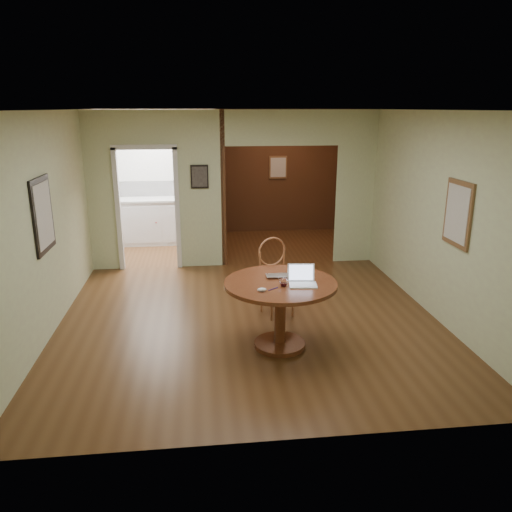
{
  "coord_description": "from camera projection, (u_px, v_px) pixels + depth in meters",
  "views": [
    {
      "loc": [
        -0.62,
        -6.08,
        2.73
      ],
      "look_at": [
        0.06,
        -0.2,
        0.96
      ],
      "focal_mm": 35.0,
      "sensor_mm": 36.0,
      "label": 1
    }
  ],
  "objects": [
    {
      "name": "floor",
      "position": [
        250.0,
        321.0,
        6.64
      ],
      "size": [
        5.0,
        5.0,
        0.0
      ],
      "primitive_type": "plane",
      "color": "#4C2D15",
      "rests_on": "ground"
    },
    {
      "name": "open_laptop",
      "position": [
        302.0,
        279.0,
        5.63
      ],
      "size": [
        0.33,
        0.3,
        0.22
      ],
      "rotation": [
        0.0,
        0.0,
        -0.11
      ],
      "color": "white",
      "rests_on": "dining_table"
    },
    {
      "name": "grocery_bag",
      "position": [
        196.0,
        191.0,
        10.26
      ],
      "size": [
        0.33,
        0.31,
        0.26
      ],
      "primitive_type": "ellipsoid",
      "rotation": [
        0.0,
        0.0,
        -0.37
      ],
      "color": "#C6AF91",
      "rests_on": "kitchen_cabinet"
    },
    {
      "name": "pen",
      "position": [
        273.0,
        289.0,
        5.48
      ],
      "size": [
        0.12,
        0.09,
        0.01
      ],
      "primitive_type": "cylinder",
      "rotation": [
        0.0,
        1.57,
        0.63
      ],
      "color": "#0F0D5E",
      "rests_on": "dining_table"
    },
    {
      "name": "wine_glass",
      "position": [
        284.0,
        282.0,
        5.56
      ],
      "size": [
        0.09,
        0.09,
        0.1
      ],
      "primitive_type": null,
      "color": "white",
      "rests_on": "dining_table"
    },
    {
      "name": "closed_laptop",
      "position": [
        282.0,
        277.0,
        5.81
      ],
      "size": [
        0.37,
        0.24,
        0.03
      ],
      "primitive_type": "imported",
      "rotation": [
        0.0,
        0.0,
        0.0
      ],
      "color": "#A7A6AB",
      "rests_on": "dining_table"
    },
    {
      "name": "kitchen_cabinet",
      "position": [
        165.0,
        221.0,
        10.36
      ],
      "size": [
        2.06,
        0.6,
        0.94
      ],
      "color": "silver",
      "rests_on": "ground"
    },
    {
      "name": "mouse",
      "position": [
        262.0,
        290.0,
        5.4
      ],
      "size": [
        0.1,
        0.06,
        0.04
      ],
      "primitive_type": "ellipsoid",
      "rotation": [
        0.0,
        0.0,
        -0.04
      ],
      "color": "white",
      "rests_on": "dining_table"
    },
    {
      "name": "chair",
      "position": [
        275.0,
        272.0,
        6.75
      ],
      "size": [
        0.56,
        0.56,
        1.06
      ],
      "rotation": [
        0.0,
        0.0,
        0.31
      ],
      "color": "brown",
      "rests_on": "ground"
    },
    {
      "name": "dining_table",
      "position": [
        280.0,
        299.0,
        5.77
      ],
      "size": [
        1.3,
        1.3,
        0.81
      ],
      "rotation": [
        0.0,
        0.0,
        -0.02
      ],
      "color": "brown",
      "rests_on": "ground"
    },
    {
      "name": "room_shell",
      "position": [
        207.0,
        189.0,
        9.17
      ],
      "size": [
        5.2,
        7.5,
        5.0
      ],
      "color": "white",
      "rests_on": "ground"
    }
  ]
}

